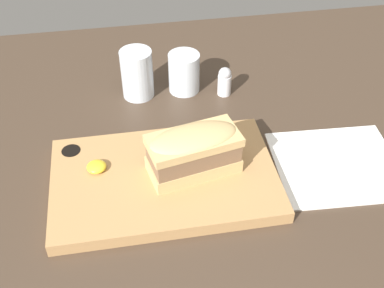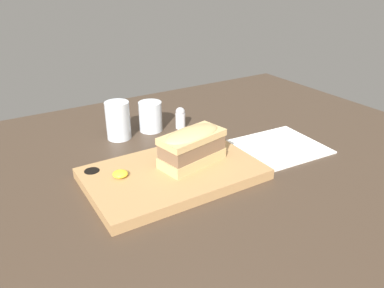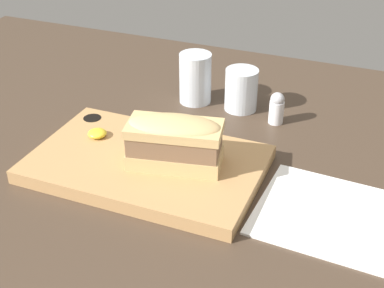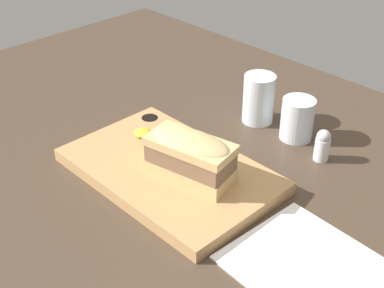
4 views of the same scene
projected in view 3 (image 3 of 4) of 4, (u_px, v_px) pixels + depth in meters
The scene contains 8 objects.
dining_table at pixel (154, 179), 87.84cm from camera, with size 152.67×115.41×2.00cm.
serving_board at pixel (146, 164), 87.85cm from camera, with size 37.36×23.60×2.37cm.
sandwich at pixel (175, 140), 83.47cm from camera, with size 15.92×9.94×8.20cm.
mustard_dollop at pixel (97, 133), 92.76cm from camera, with size 3.27×3.27×1.31cm.
water_glass at pixel (195, 81), 107.73cm from camera, with size 6.48×6.48×10.21cm.
wine_glass at pixel (241, 90), 105.01cm from camera, with size 6.47×6.47×8.37cm.
napkin at pixel (332, 217), 77.52cm from camera, with size 22.70×20.15×0.40cm.
salt_shaker at pixel (277, 108), 100.56cm from camera, with size 2.81×2.81×6.25cm.
Camera 3 is at (32.95, -64.31, 51.65)cm, focal length 50.00 mm.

